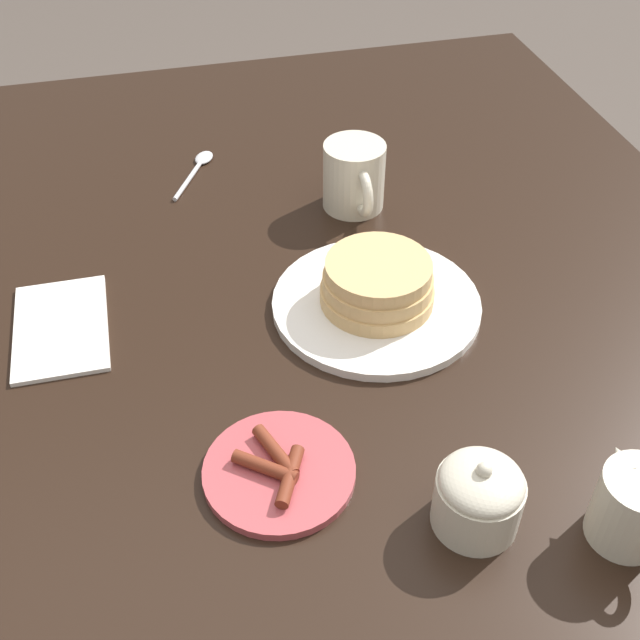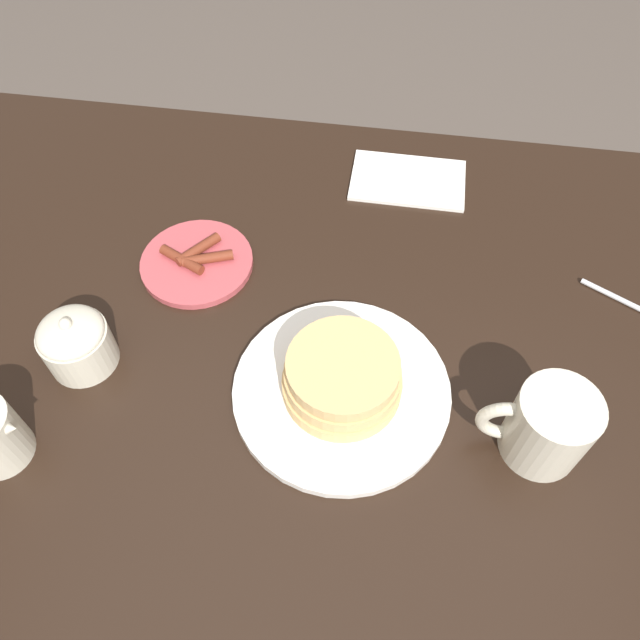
{
  "view_description": "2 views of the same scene",
  "coord_description": "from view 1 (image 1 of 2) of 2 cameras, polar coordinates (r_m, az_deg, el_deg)",
  "views": [
    {
      "loc": [
        0.73,
        -0.26,
        1.42
      ],
      "look_at": [
        0.05,
        -0.09,
        0.79
      ],
      "focal_mm": 45.0,
      "sensor_mm": 36.0,
      "label": 1
    },
    {
      "loc": [
        -0.02,
        0.35,
        1.43
      ],
      "look_at": [
        0.05,
        -0.09,
        0.79
      ],
      "focal_mm": 35.0,
      "sensor_mm": 36.0,
      "label": 2
    }
  ],
  "objects": [
    {
      "name": "sugar_bowl",
      "position": [
        0.78,
        11.22,
        -12.16
      ],
      "size": [
        0.08,
        0.08,
        0.08
      ],
      "color": "beige",
      "rests_on": "dining_table"
    },
    {
      "name": "napkin",
      "position": [
        1.02,
        -17.94,
        -0.5
      ],
      "size": [
        0.17,
        0.11,
        0.01
      ],
      "color": "silver",
      "rests_on": "dining_table"
    },
    {
      "name": "dining_table",
      "position": [
        1.09,
        4.0,
        -2.82
      ],
      "size": [
        1.49,
        1.03,
        0.76
      ],
      "color": "black",
      "rests_on": "ground_plane"
    },
    {
      "name": "creamer_pitcher",
      "position": [
        0.8,
        21.34,
        -12.23
      ],
      "size": [
        0.11,
        0.07,
        0.09
      ],
      "color": "beige",
      "rests_on": "dining_table"
    },
    {
      "name": "pancake_plate",
      "position": [
        0.99,
        4.07,
        2.0
      ],
      "size": [
        0.26,
        0.26,
        0.07
      ],
      "color": "white",
      "rests_on": "dining_table"
    },
    {
      "name": "spoon",
      "position": [
        1.29,
        -8.67,
        10.77
      ],
      "size": [
        0.13,
        0.08,
        0.01
      ],
      "color": "silver",
      "rests_on": "dining_table"
    },
    {
      "name": "ground_plane",
      "position": [
        1.62,
        2.85,
        -19.63
      ],
      "size": [
        8.0,
        8.0,
        0.0
      ],
      "primitive_type": "plane",
      "color": "#51473F"
    },
    {
      "name": "coffee_mug",
      "position": [
        1.16,
        2.47,
        10.16
      ],
      "size": [
        0.12,
        0.09,
        0.1
      ],
      "color": "beige",
      "rests_on": "dining_table"
    },
    {
      "name": "side_plate_bacon",
      "position": [
        0.82,
        -2.95,
        -10.65
      ],
      "size": [
        0.15,
        0.15,
        0.02
      ],
      "color": "#B2474C",
      "rests_on": "dining_table"
    }
  ]
}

